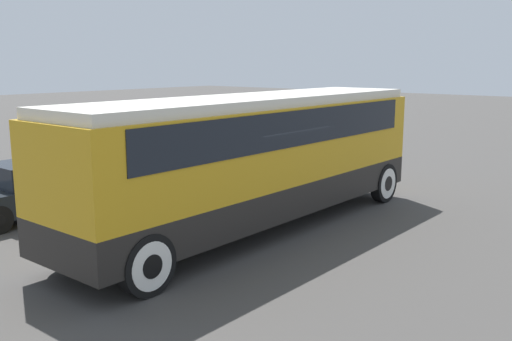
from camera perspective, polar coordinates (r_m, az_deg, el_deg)
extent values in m
plane|color=#423F3D|center=(13.96, 0.00, -5.86)|extent=(120.00, 120.00, 0.00)
cube|color=black|center=(13.74, 0.00, -2.44)|extent=(10.74, 2.43, 0.76)
cube|color=gold|center=(13.51, 0.00, 2.79)|extent=(10.74, 2.43, 1.77)
cube|color=black|center=(13.45, 0.00, 4.63)|extent=(9.45, 2.47, 0.80)
cube|color=silver|center=(13.40, 0.00, 7.00)|extent=(10.52, 2.24, 0.22)
cube|color=gold|center=(17.84, 10.76, 3.75)|extent=(0.36, 2.33, 2.02)
cylinder|color=black|center=(16.89, 12.65, -1.22)|extent=(1.13, 0.28, 1.13)
cylinder|color=silver|center=(16.89, 12.65, -1.22)|extent=(0.88, 0.30, 0.88)
cylinder|color=black|center=(16.89, 12.65, -1.22)|extent=(0.43, 0.32, 0.43)
cylinder|color=black|center=(17.97, 6.37, -0.30)|extent=(1.13, 0.28, 1.13)
cylinder|color=silver|center=(17.97, 6.37, -0.30)|extent=(0.88, 0.30, 0.88)
cylinder|color=black|center=(17.97, 6.37, -0.30)|extent=(0.43, 0.32, 0.43)
cylinder|color=black|center=(10.15, -10.85, -9.24)|extent=(1.13, 0.28, 1.13)
cylinder|color=silver|center=(10.15, -10.85, -9.24)|extent=(0.88, 0.30, 0.88)
cylinder|color=black|center=(10.15, -10.85, -9.24)|extent=(0.43, 0.32, 0.43)
cylinder|color=black|center=(11.86, -17.75, -6.61)|extent=(1.13, 0.28, 1.13)
cylinder|color=silver|center=(11.86, -17.75, -6.61)|extent=(0.88, 0.30, 0.88)
cylinder|color=black|center=(11.86, -17.75, -6.61)|extent=(0.43, 0.32, 0.43)
cube|color=black|center=(16.22, -20.07, -2.08)|extent=(4.54, 1.74, 0.62)
cube|color=black|center=(16.01, -20.77, -0.08)|extent=(2.36, 1.57, 0.59)
cylinder|color=black|center=(16.59, -13.34, -2.23)|extent=(0.69, 0.22, 0.69)
cylinder|color=black|center=(16.59, -13.34, -2.23)|extent=(0.26, 0.26, 0.26)
cylinder|color=black|center=(17.84, -16.38, -1.47)|extent=(0.69, 0.22, 0.69)
cylinder|color=black|center=(17.84, -16.38, -1.47)|extent=(0.26, 0.26, 0.26)
cube|color=silver|center=(20.82, -11.12, 1.02)|extent=(4.70, 1.76, 0.59)
cube|color=black|center=(20.62, -11.58, 2.42)|extent=(2.44, 1.58, 0.48)
cylinder|color=black|center=(21.53, -5.86, 0.91)|extent=(0.65, 0.22, 0.65)
cylinder|color=black|center=(21.53, -5.86, 0.91)|extent=(0.25, 0.26, 0.25)
cylinder|color=black|center=(22.66, -8.67, 1.34)|extent=(0.65, 0.22, 0.65)
cylinder|color=black|center=(22.66, -8.67, 1.34)|extent=(0.25, 0.26, 0.25)
cylinder|color=black|center=(19.10, -13.98, -0.62)|extent=(0.65, 0.22, 0.65)
cylinder|color=black|center=(19.10, -13.98, -0.62)|extent=(0.25, 0.26, 0.25)
cylinder|color=black|center=(20.38, -16.63, -0.05)|extent=(0.65, 0.22, 0.65)
cylinder|color=black|center=(20.38, -16.63, -0.05)|extent=(0.25, 0.26, 0.25)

